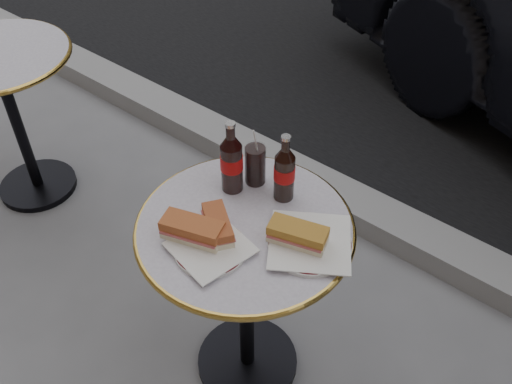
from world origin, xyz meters
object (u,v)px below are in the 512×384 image
Objects in this scene: plate_left at (211,249)px; cola_bottle_left at (231,157)px; bistro_table at (246,303)px; cola_glass at (255,164)px; cola_bottle_right at (285,168)px; plate_right at (310,244)px.

plate_left is 0.83× the size of cola_bottle_left.
plate_left is at bearing -94.52° from bistro_table.
cola_glass reaches higher than bistro_table.
bistro_table is 3.07× the size of cola_bottle_left.
cola_bottle_right is (0.14, 0.07, -0.01)m from cola_bottle_left.
plate_right is at bearing -32.85° from cola_bottle_right.
cola_glass is (-0.09, 0.16, 0.43)m from bistro_table.
bistro_table is 0.42m from plate_right.
bistro_table is 0.50m from cola_bottle_right.
cola_glass is at bearing 179.55° from cola_bottle_right.
plate_right reaches higher than plate_left.
cola_bottle_right reaches higher than cola_glass.
bistro_table is 0.51m from cola_bottle_left.
cola_glass reaches higher than plate_left.
cola_glass reaches higher than plate_right.
plate_left is 0.28m from cola_bottle_left.
cola_bottle_left is at bearing 117.11° from plate_left.
cola_bottle_left reaches higher than cola_glass.
cola_bottle_right is (0.03, 0.29, 0.11)m from plate_left.
cola_bottle_left is 1.08× the size of cola_bottle_right.
plate_right is (0.20, 0.18, 0.00)m from plate_left.
plate_left reaches higher than bistro_table.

